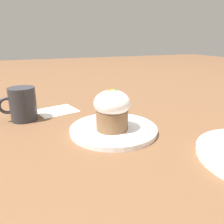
# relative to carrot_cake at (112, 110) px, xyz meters

# --- Properties ---
(ground_plane) EXTENTS (4.00, 4.00, 0.00)m
(ground_plane) POSITION_rel_carrot_cake_xyz_m (-0.01, -0.01, -0.06)
(ground_plane) COLOR brown
(dessert_plate) EXTENTS (0.20, 0.20, 0.01)m
(dessert_plate) POSITION_rel_carrot_cake_xyz_m (-0.01, -0.01, -0.05)
(dessert_plate) COLOR white
(dessert_plate) RESTS_ON ground_plane
(carrot_cake) EXTENTS (0.08, 0.08, 0.09)m
(carrot_cake) POSITION_rel_carrot_cake_xyz_m (0.00, 0.00, 0.00)
(carrot_cake) COLOR brown
(carrot_cake) RESTS_ON dessert_plate
(spoon) EXTENTS (0.07, 0.12, 0.01)m
(spoon) POSITION_rel_carrot_cake_xyz_m (-0.01, -0.01, -0.04)
(spoon) COLOR silver
(spoon) RESTS_ON dessert_plate
(coffee_cup) EXTENTS (0.10, 0.07, 0.09)m
(coffee_cup) POSITION_rel_carrot_cake_xyz_m (0.19, -0.17, -0.01)
(coffee_cup) COLOR #2D2D33
(coffee_cup) RESTS_ON ground_plane
(paper_napkin) EXTENTS (0.13, 0.12, 0.00)m
(paper_napkin) POSITION_rel_carrot_cake_xyz_m (0.09, -0.21, -0.06)
(paper_napkin) COLOR white
(paper_napkin) RESTS_ON ground_plane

